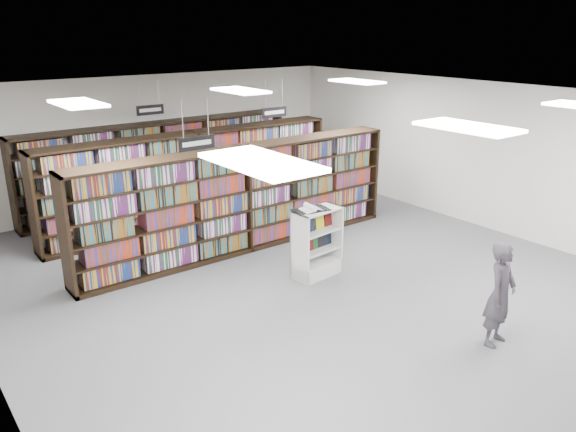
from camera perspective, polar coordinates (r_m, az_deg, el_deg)
floor at (r=10.03m, az=1.87°, el=-6.67°), size 12.00×12.00×0.00m
ceiling at (r=9.13m, az=2.08°, el=11.80°), size 10.00×12.00×0.10m
wall_back at (r=14.47m, az=-13.36°, el=7.48°), size 10.00×0.10×3.20m
wall_right at (r=13.11m, az=19.24°, el=5.81°), size 0.10×12.00×3.20m
bookshelf_row_near at (r=11.16m, az=-4.57°, el=1.75°), size 7.00×0.60×2.10m
bookshelf_row_mid at (r=12.83m, az=-9.45°, el=3.81°), size 7.00×0.60×2.10m
bookshelf_row_far at (r=14.32m, az=-12.70°, el=5.16°), size 7.00×0.60×2.10m
aisle_sign_left at (r=9.23m, az=-9.27°, el=7.44°), size 0.65×0.02×0.80m
aisle_sign_right at (r=12.48m, az=-1.42°, el=10.58°), size 0.65×0.02×0.80m
aisle_sign_center at (r=13.22m, az=-13.83°, el=10.52°), size 0.65×0.02×0.80m
troffer_front_left at (r=4.99m, az=-2.77°, el=5.48°), size 0.60×1.20×0.04m
troffer_front_center at (r=7.10m, az=17.79°, el=8.60°), size 0.60×1.20×0.04m
troffer_back_left at (r=9.48m, az=-20.57°, el=10.66°), size 0.60×1.20×0.04m
troffer_back_center at (r=10.74m, az=-4.87°, el=12.58°), size 0.60×1.20×0.04m
troffer_back_right at (r=12.60m, az=7.01°, el=13.41°), size 0.60×1.20×0.04m
endcap_display at (r=10.13m, az=2.80°, el=-3.68°), size 0.94×0.53×1.26m
open_book at (r=9.76m, az=2.31°, el=0.76°), size 0.68×0.46×0.13m
shopper at (r=8.41m, az=20.78°, el=-7.44°), size 0.62×0.47×1.53m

